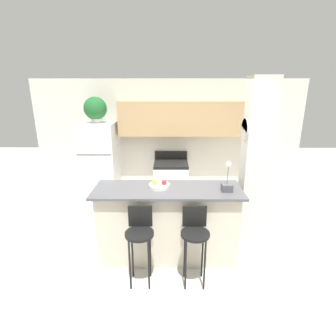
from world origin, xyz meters
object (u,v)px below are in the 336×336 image
object	(u,v)px
bar_stool_left	(140,234)
orchid_vase	(227,184)
stove_range	(171,183)
potted_plant_on_fridge	(95,109)
fruit_bowl	(159,185)
bar_stool_right	(195,235)
refrigerator	(100,165)

from	to	relation	value
bar_stool_left	orchid_vase	size ratio (longest dim) A/B	2.50
stove_range	bar_stool_left	xyz separation A→B (m)	(-0.39, -2.35, 0.22)
potted_plant_on_fridge	fruit_bowl	distance (m)	2.35
fruit_bowl	bar_stool_right	bearing A→B (deg)	-50.69
orchid_vase	fruit_bowl	world-z (taller)	orchid_vase
refrigerator	orchid_vase	distance (m)	2.90
refrigerator	stove_range	world-z (taller)	refrigerator
stove_range	bar_stool_right	distance (m)	2.38
refrigerator	bar_stool_left	xyz separation A→B (m)	(1.06, -2.31, -0.18)
bar_stool_right	orchid_vase	size ratio (longest dim) A/B	2.50
stove_range	fruit_bowl	xyz separation A→B (m)	(-0.17, -1.80, 0.65)
bar_stool_left	fruit_bowl	bearing A→B (deg)	67.84
refrigerator	fruit_bowl	size ratio (longest dim) A/B	5.96
potted_plant_on_fridge	orchid_vase	distance (m)	2.99
bar_stool_right	potted_plant_on_fridge	distance (m)	3.17
refrigerator	stove_range	size ratio (longest dim) A/B	1.61
bar_stool_left	orchid_vase	distance (m)	1.31
bar_stool_left	potted_plant_on_fridge	xyz separation A→B (m)	(-1.06, 2.31, 1.31)
stove_range	orchid_vase	bearing A→B (deg)	-68.99
potted_plant_on_fridge	orchid_vase	bearing A→B (deg)	-40.48
stove_range	bar_stool_left	size ratio (longest dim) A/B	1.06
stove_range	bar_stool_left	distance (m)	2.40
bar_stool_left	potted_plant_on_fridge	distance (m)	2.86
fruit_bowl	potted_plant_on_fridge	bearing A→B (deg)	126.25
bar_stool_right	stove_range	bearing A→B (deg)	96.88
stove_range	potted_plant_on_fridge	distance (m)	2.11
orchid_vase	refrigerator	bearing A→B (deg)	139.52
stove_range	potted_plant_on_fridge	bearing A→B (deg)	-178.24
refrigerator	bar_stool_left	size ratio (longest dim) A/B	1.71
bar_stool_left	potted_plant_on_fridge	bearing A→B (deg)	114.75
refrigerator	bar_stool_left	bearing A→B (deg)	-65.25
orchid_vase	stove_range	bearing A→B (deg)	111.01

